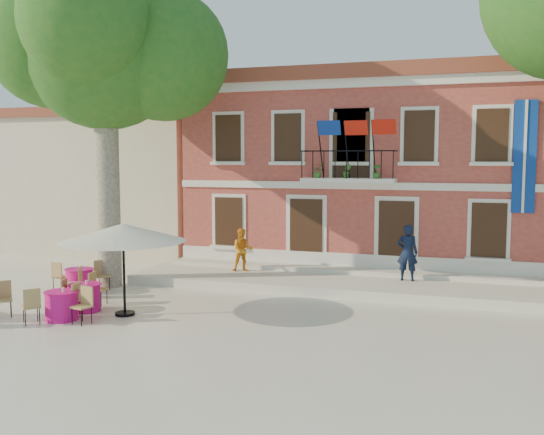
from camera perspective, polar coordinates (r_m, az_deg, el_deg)
The scene contains 11 objects.
ground at distance 16.69m, azimuth -3.45°, elevation -9.16°, with size 90.00×90.00×0.00m, color beige.
main_building at distance 25.31m, azimuth 9.11°, elevation 4.45°, with size 13.50×9.59×7.50m.
neighbor_west at distance 30.26m, azimuth -12.68°, elevation 3.48°, with size 9.40×9.40×6.40m.
terrace at distance 20.23m, azimuth 6.48°, elevation -6.14°, with size 14.00×3.40×0.30m, color silver.
plane_tree_west at distance 20.87m, azimuth -15.52°, elevation 15.01°, with size 5.36×5.36×10.54m.
patio_umbrella at distance 16.74m, azimuth -13.84°, elevation -1.43°, with size 3.37×3.37×2.50m.
pedestrian_navy at distance 20.07m, azimuth 12.62°, elevation -3.23°, with size 0.67×0.44×1.84m, color black.
pedestrian_orange at distance 21.26m, azimuth -2.79°, elevation -3.07°, with size 0.73×0.57×1.51m, color orange.
cafe_table_0 at distance 17.78m, azimuth -17.19°, elevation -7.10°, with size 0.90×1.95×0.95m.
cafe_table_1 at distance 17.01m, azimuth -19.19°, elevation -7.70°, with size 1.79×1.83×0.95m.
cafe_table_3 at distance 20.22m, azimuth -17.68°, elevation -5.57°, with size 1.71×1.86×0.95m.
Camera 1 is at (5.92, -15.02, 4.23)m, focal length 40.00 mm.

